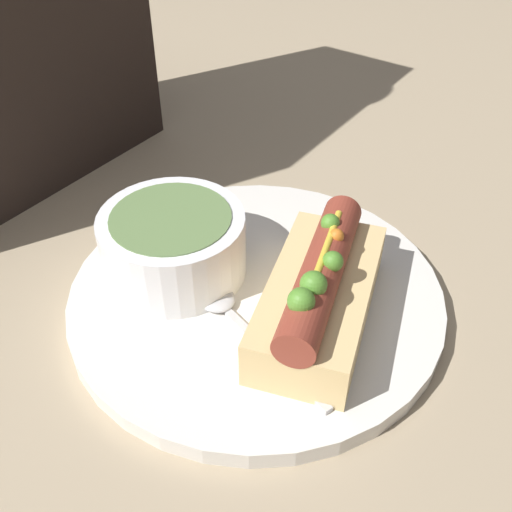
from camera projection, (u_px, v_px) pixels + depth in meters
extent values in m
plane|color=tan|center=(256.00, 302.00, 0.47)|extent=(4.00, 4.00, 0.00)
cylinder|color=white|center=(256.00, 295.00, 0.47)|extent=(0.29, 0.29, 0.01)
cube|color=#E5C17F|center=(316.00, 303.00, 0.43)|extent=(0.16, 0.11, 0.04)
cylinder|color=brown|center=(319.00, 275.00, 0.41)|extent=(0.15, 0.07, 0.03)
sphere|color=#518C2D|center=(317.00, 284.00, 0.38)|extent=(0.01, 0.01, 0.01)
sphere|color=#518C2D|center=(330.00, 223.00, 0.43)|extent=(0.01, 0.01, 0.01)
sphere|color=#518C2D|center=(329.00, 265.00, 0.40)|extent=(0.01, 0.01, 0.01)
sphere|color=orange|center=(336.00, 236.00, 0.42)|extent=(0.01, 0.01, 0.01)
sphere|color=#518C2D|center=(313.00, 284.00, 0.38)|extent=(0.02, 0.02, 0.02)
sphere|color=#518C2D|center=(301.00, 301.00, 0.37)|extent=(0.02, 0.02, 0.02)
cylinder|color=gold|center=(320.00, 260.00, 0.40)|extent=(0.10, 0.04, 0.01)
cylinder|color=white|center=(173.00, 244.00, 0.47)|extent=(0.11, 0.11, 0.05)
cylinder|color=#66844C|center=(171.00, 225.00, 0.45)|extent=(0.09, 0.09, 0.02)
cube|color=#B7B7BC|center=(275.00, 358.00, 0.41)|extent=(0.04, 0.11, 0.00)
ellipsoid|color=#B7B7BC|center=(214.00, 296.00, 0.45)|extent=(0.04, 0.04, 0.01)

